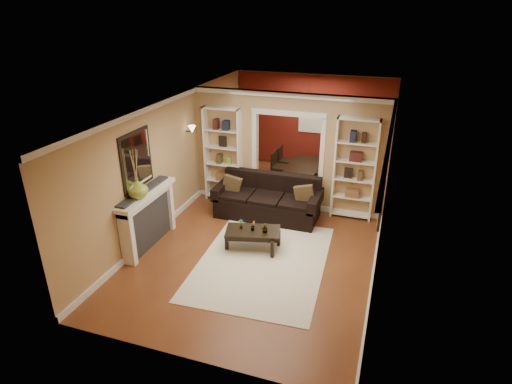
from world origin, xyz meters
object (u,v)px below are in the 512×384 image
(sofa, at_px, (267,198))
(fireplace, at_px, (149,219))
(coffee_table, at_px, (253,239))
(bookshelf_left, at_px, (223,155))
(dining_table, at_px, (305,173))
(bookshelf_right, at_px, (355,170))

(sofa, height_order, fireplace, fireplace)
(coffee_table, distance_m, bookshelf_left, 2.64)
(fireplace, height_order, dining_table, fireplace)
(sofa, distance_m, fireplace, 2.68)
(bookshelf_right, relative_size, fireplace, 1.35)
(dining_table, bearing_deg, bookshelf_right, -139.61)
(sofa, distance_m, bookshelf_right, 2.02)
(bookshelf_left, distance_m, bookshelf_right, 3.10)
(bookshelf_right, bearing_deg, bookshelf_left, 180.00)
(sofa, relative_size, fireplace, 1.40)
(coffee_table, bearing_deg, fireplace, -178.71)
(bookshelf_left, height_order, fireplace, bookshelf_left)
(coffee_table, height_order, bookshelf_right, bookshelf_right)
(sofa, bearing_deg, bookshelf_left, 155.87)
(sofa, distance_m, dining_table, 2.32)
(coffee_table, xyz_separation_m, bookshelf_right, (1.67, 2.00, 0.95))
(coffee_table, bearing_deg, bookshelf_right, 36.34)
(sofa, relative_size, bookshelf_right, 1.03)
(bookshelf_left, bearing_deg, coffee_table, -54.34)
(bookshelf_left, xyz_separation_m, dining_table, (1.66, 1.70, -0.89))
(bookshelf_left, bearing_deg, bookshelf_right, 0.00)
(coffee_table, relative_size, bookshelf_left, 0.46)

